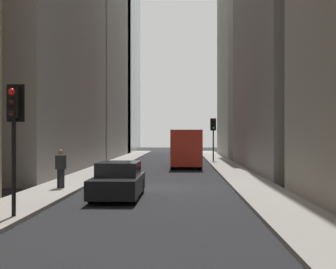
% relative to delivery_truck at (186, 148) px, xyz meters
% --- Properties ---
extents(ground_plane, '(135.00, 135.00, 0.00)m').
position_rel_delivery_truck_xyz_m(ground_plane, '(-13.28, 1.40, -1.46)').
color(ground_plane, black).
extents(sidewalk_right, '(90.00, 2.20, 0.14)m').
position_rel_delivery_truck_xyz_m(sidewalk_right, '(-13.28, 5.90, -1.39)').
color(sidewalk_right, gray).
rests_on(sidewalk_right, ground_plane).
extents(sidewalk_left, '(90.00, 2.20, 0.14)m').
position_rel_delivery_truck_xyz_m(sidewalk_left, '(-13.28, -3.10, -1.39)').
color(sidewalk_left, gray).
rests_on(sidewalk_left, ground_plane).
extents(building_left_far, '(14.72, 10.50, 23.51)m').
position_rel_delivery_truck_xyz_m(building_left_far, '(17.49, -9.19, 10.31)').
color(building_left_far, '#B7B2A5').
rests_on(building_left_far, ground_plane).
extents(building_right_midfar, '(19.63, 10.00, 21.45)m').
position_rel_delivery_truck_xyz_m(building_right_midfar, '(-4.42, 12.00, 9.26)').
color(building_right_midfar, gray).
rests_on(building_right_midfar, ground_plane).
extents(building_right_far, '(19.40, 10.00, 24.29)m').
position_rel_delivery_truck_xyz_m(building_right_far, '(14.78, 12.00, 10.69)').
color(building_right_far, gray).
rests_on(building_right_far, ground_plane).
extents(delivery_truck, '(6.46, 2.25, 2.84)m').
position_rel_delivery_truck_xyz_m(delivery_truck, '(0.00, 0.00, 0.00)').
color(delivery_truck, red).
rests_on(delivery_truck, ground_plane).
extents(sedan_black, '(4.30, 1.78, 1.42)m').
position_rel_delivery_truck_xyz_m(sedan_black, '(-17.28, 2.80, -0.80)').
color(sedan_black, black).
rests_on(sedan_black, ground_plane).
extents(traffic_light_foreground, '(0.43, 0.52, 3.83)m').
position_rel_delivery_truck_xyz_m(traffic_light_foreground, '(-22.17, 5.15, 1.49)').
color(traffic_light_foreground, black).
rests_on(traffic_light_foreground, sidewalk_right).
extents(traffic_light_midblock, '(0.43, 0.52, 3.82)m').
position_rel_delivery_truck_xyz_m(traffic_light_midblock, '(6.30, -2.49, 1.49)').
color(traffic_light_midblock, black).
rests_on(traffic_light_midblock, sidewalk_left).
extents(pedestrian, '(0.26, 0.44, 1.70)m').
position_rel_delivery_truck_xyz_m(pedestrian, '(-15.04, 5.67, -0.40)').
color(pedestrian, black).
rests_on(pedestrian, sidewalk_right).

